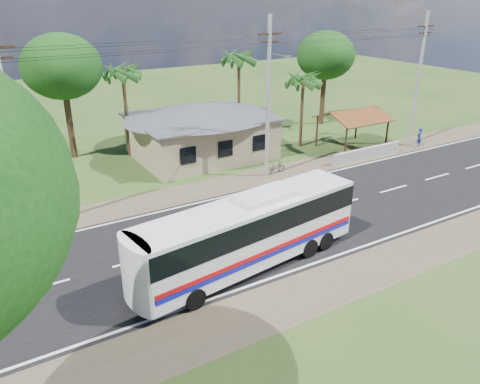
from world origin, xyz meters
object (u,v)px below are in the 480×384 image
at_px(person, 419,137).
at_px(small_car, 16,244).
at_px(motorcycle, 275,167).
at_px(waiting_shed, 353,116).
at_px(coach_bus, 250,228).

bearing_deg(person, small_car, -10.97).
xyz_separation_m(motorcycle, person, (14.44, -0.86, 0.37)).
bearing_deg(waiting_shed, motorcycle, -168.49).
distance_m(waiting_shed, motorcycle, 9.58).
bearing_deg(person, coach_bus, 6.90).
height_order(waiting_shed, motorcycle, waiting_shed).
height_order(coach_bus, person, coach_bus).
relative_size(person, small_car, 0.44).
relative_size(motorcycle, small_car, 0.45).
relative_size(waiting_shed, motorcycle, 3.17).
bearing_deg(coach_bus, waiting_shed, 26.35).
xyz_separation_m(waiting_shed, coach_bus, (-17.48, -11.77, -0.64)).
distance_m(waiting_shed, person, 6.28).
distance_m(waiting_shed, small_car, 27.53).
bearing_deg(small_car, waiting_shed, -7.55).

